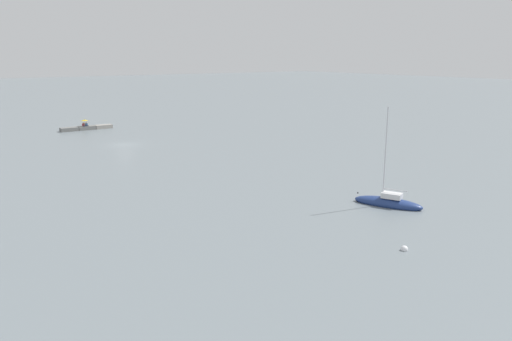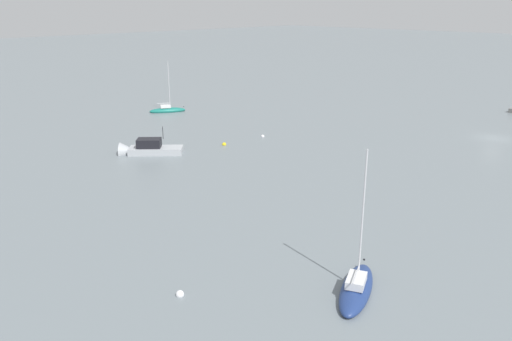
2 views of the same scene
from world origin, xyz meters
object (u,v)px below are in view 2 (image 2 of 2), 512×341
sailboat_navy_near (356,288)px  mooring_buoy_near (180,294)px  motorboat_grey_near (146,150)px  mooring_buoy_far (224,144)px  mooring_buoy_mid (263,136)px  sailboat_teal_mid (167,110)px

sailboat_navy_near → mooring_buoy_near: sailboat_navy_near is taller
motorboat_grey_near → mooring_buoy_far: size_ratio=13.16×
mooring_buoy_mid → mooring_buoy_near: bearing=126.3°
sailboat_navy_near → sailboat_teal_mid: size_ratio=1.11×
motorboat_grey_near → mooring_buoy_far: motorboat_grey_near is taller
motorboat_grey_near → mooring_buoy_mid: (-4.38, -15.19, -0.35)m
motorboat_grey_near → mooring_buoy_mid: motorboat_grey_near is taller
mooring_buoy_mid → mooring_buoy_far: bearing=84.1°
sailboat_navy_near → mooring_buoy_mid: (30.10, -23.26, -0.23)m
motorboat_grey_near → mooring_buoy_mid: bearing=-62.1°
sailboat_navy_near → sailboat_teal_mid: bearing=130.9°
motorboat_grey_near → mooring_buoy_far: (-3.73, -8.95, -0.34)m
sailboat_navy_near → mooring_buoy_far: size_ratio=18.00×
sailboat_navy_near → mooring_buoy_far: (30.75, -17.02, -0.22)m
sailboat_navy_near → mooring_buoy_far: 35.15m
sailboat_teal_mid → motorboat_grey_near: sailboat_teal_mid is taller
sailboat_navy_near → mooring_buoy_mid: 38.04m
mooring_buoy_far → motorboat_grey_near: bearing=67.4°
mooring_buoy_near → mooring_buoy_mid: mooring_buoy_near is taller
mooring_buoy_near → mooring_buoy_far: (23.37, -24.73, 0.00)m
sailboat_navy_near → motorboat_grey_near: size_ratio=1.37×
mooring_buoy_mid → mooring_buoy_far: size_ratio=0.89×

